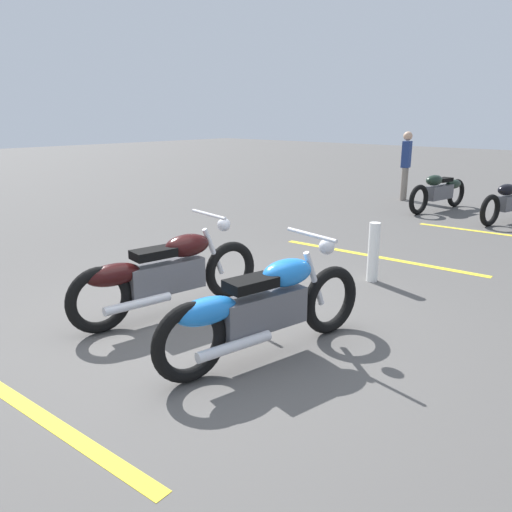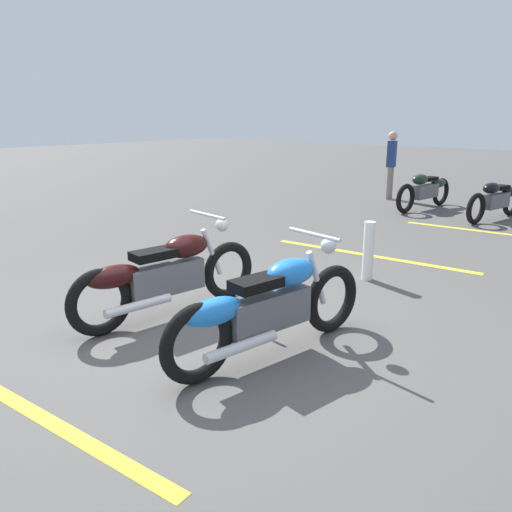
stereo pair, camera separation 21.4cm
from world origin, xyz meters
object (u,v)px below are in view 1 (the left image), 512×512
object	(u,v)px
motorcycle_dark_foreground	(165,273)
bystander_secondary	(406,162)
motorcycle_row_left	(512,201)
motorcycle_row_center	(440,191)
bollard_post	(373,252)
motorcycle_bright_foreground	(263,307)

from	to	relation	value
motorcycle_dark_foreground	bystander_secondary	distance (m)	8.87
motorcycle_row_left	motorcycle_row_center	xyz separation A→B (m)	(0.26, 1.57, 0.02)
motorcycle_dark_foreground	motorcycle_row_center	distance (m)	7.94
motorcycle_dark_foreground	bollard_post	xyz separation A→B (m)	(2.48, -1.04, -0.08)
motorcycle_row_center	bystander_secondary	xyz separation A→B (m)	(0.79, 1.24, 0.49)
motorcycle_row_left	bollard_post	distance (m)	5.19
motorcycle_bright_foreground	bollard_post	bearing A→B (deg)	18.38
motorcycle_row_center	motorcycle_bright_foreground	bearing A→B (deg)	20.87
motorcycle_bright_foreground	motorcycle_row_center	size ratio (longest dim) A/B	1.04
motorcycle_bright_foreground	bystander_secondary	world-z (taller)	bystander_secondary
motorcycle_bright_foreground	bystander_secondary	distance (m)	9.27
motorcycle_bright_foreground	motorcycle_row_center	distance (m)	8.16
motorcycle_dark_foreground	motorcycle_row_center	size ratio (longest dim) A/B	1.05
motorcycle_dark_foreground	bystander_secondary	size ratio (longest dim) A/B	1.33
motorcycle_dark_foreground	motorcycle_bright_foreground	bearing A→B (deg)	-82.42
motorcycle_bright_foreground	motorcycle_dark_foreground	size ratio (longest dim) A/B	1.00
motorcycle_row_center	bollard_post	size ratio (longest dim) A/B	2.78
motorcycle_row_left	bystander_secondary	bearing A→B (deg)	-98.68
motorcycle_dark_foreground	motorcycle_row_left	world-z (taller)	motorcycle_dark_foreground
motorcycle_row_center	bollard_post	xyz separation A→B (m)	(-5.45, -1.42, -0.06)
motorcycle_row_left	bystander_secondary	xyz separation A→B (m)	(1.04, 2.80, 0.51)
motorcycle_bright_foreground	motorcycle_row_left	world-z (taller)	motorcycle_bright_foreground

